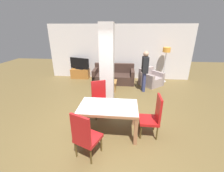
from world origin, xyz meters
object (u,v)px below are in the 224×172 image
object	(u,v)px
dining_chair_far_left	(100,98)
armchair	(150,79)
sofa	(114,76)
standing_person	(145,69)
floor_lamp	(166,53)
coffee_table	(110,86)
tv_screen	(80,64)
tv_stand	(80,74)
dining_chair_near_left	(85,135)
dining_table	(108,112)
dining_chair_head_right	(153,116)
bottle	(110,78)

from	to	relation	value
dining_chair_far_left	armchair	size ratio (longest dim) A/B	0.89
sofa	standing_person	world-z (taller)	standing_person
sofa	floor_lamp	world-z (taller)	floor_lamp
sofa	floor_lamp	distance (m)	2.70
coffee_table	tv_screen	bearing A→B (deg)	139.17
floor_lamp	sofa	bearing A→B (deg)	-171.63
coffee_table	tv_stand	xyz separation A→B (m)	(-1.74, 1.51, 0.03)
coffee_table	floor_lamp	distance (m)	3.12
sofa	dining_chair_near_left	bearing A→B (deg)	87.91
dining_table	dining_chair_far_left	bearing A→B (deg)	113.90
dining_chair_head_right	dining_chair_far_left	bearing A→B (deg)	60.70
bottle	tv_screen	distance (m)	2.24
dining_table	dining_chair_near_left	bearing A→B (deg)	-112.78
dining_table	sofa	size ratio (longest dim) A/B	0.74
dining_table	armchair	bearing A→B (deg)	66.63
tv_stand	coffee_table	bearing A→B (deg)	-40.83
dining_chair_head_right	dining_table	bearing A→B (deg)	90.00
dining_chair_near_left	coffee_table	xyz separation A→B (m)	(0.08, 3.59, -0.34)
dining_chair_near_left	tv_stand	xyz separation A→B (m)	(-1.66, 5.09, -0.31)
tv_stand	standing_person	xyz separation A→B (m)	(3.17, -1.41, 0.72)
standing_person	dining_chair_near_left	bearing A→B (deg)	153.78
dining_chair_head_right	dining_chair_far_left	distance (m)	1.66
dining_chair_near_left	armchair	world-z (taller)	dining_chair_near_left
floor_lamp	standing_person	bearing A→B (deg)	-130.11
armchair	coffee_table	xyz separation A→B (m)	(-1.82, -0.85, -0.06)
dining_table	coffee_table	xyz separation A→B (m)	(-0.27, 2.73, -0.38)
dining_chair_head_right	sofa	bearing A→B (deg)	18.78
dining_chair_far_left	tv_screen	size ratio (longest dim) A/B	1.00
dining_chair_far_left	standing_person	world-z (taller)	standing_person
dining_chair_near_left	standing_person	xyz separation A→B (m)	(1.51, 3.68, 0.42)
floor_lamp	dining_table	bearing A→B (deg)	-118.57
dining_chair_near_left	armchair	distance (m)	4.84
dining_table	coffee_table	size ratio (longest dim) A/B	2.44
dining_chair_near_left	sofa	distance (m)	4.63
bottle	standing_person	distance (m)	1.51
bottle	tv_screen	xyz separation A→B (m)	(-1.73, 1.41, 0.24)
bottle	tv_stand	size ratio (longest dim) A/B	0.31
tv_screen	standing_person	bearing A→B (deg)	174.27
armchair	tv_stand	size ratio (longest dim) A/B	1.26
dining_chair_head_right	armchair	bearing A→B (deg)	-7.30
dining_chair_head_right	tv_screen	bearing A→B (deg)	36.25
dining_chair_far_left	floor_lamp	distance (m)	4.30
floor_lamp	dining_chair_head_right	bearing A→B (deg)	-105.65
dining_chair_near_left	dining_chair_far_left	bearing A→B (deg)	112.83
dining_chair_near_left	standing_person	distance (m)	4.00
dining_chair_head_right	tv_stand	xyz separation A→B (m)	(-3.11, 4.24, -0.31)
dining_chair_far_left	floor_lamp	xyz separation A→B (m)	(2.61, 3.31, 0.86)
coffee_table	tv_screen	distance (m)	2.37
dining_table	dining_chair_head_right	bearing A→B (deg)	0.00
bottle	floor_lamp	distance (m)	2.98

